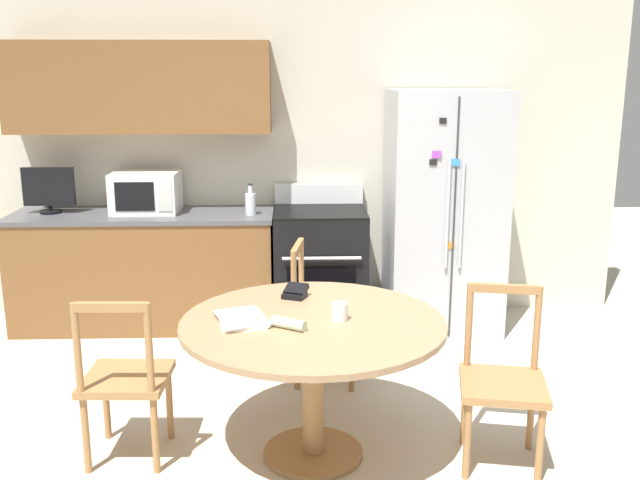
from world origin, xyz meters
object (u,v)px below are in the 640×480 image
microwave (146,192)px  countertop_tv (49,189)px  candle_glass (340,313)px  dining_chair_left (125,380)px  refrigerator (443,211)px  dining_chair_far (323,315)px  counter_bottle (250,203)px  oven_range (320,267)px  dining_chair_right (502,382)px  wallet (295,292)px

microwave → countertop_tv: 0.73m
countertop_tv → candle_glass: (2.09, -2.05, -0.30)m
countertop_tv → dining_chair_left: 2.36m
refrigerator → dining_chair_far: bearing=-134.3°
microwave → counter_bottle: 0.82m
counter_bottle → candle_glass: size_ratio=2.69×
dining_chair_far → candle_glass: bearing=11.3°
oven_range → countertop_tv: bearing=178.6°
microwave → dining_chair_right: bearing=-44.6°
microwave → dining_chair_right: 3.13m
dining_chair_right → wallet: (-1.04, 0.46, 0.34)m
oven_range → microwave: size_ratio=2.16×
dining_chair_left → dining_chair_far: bearing=44.2°
countertop_tv → oven_range: bearing=-1.4°
oven_range → refrigerator: bearing=-3.1°
microwave → dining_chair_far: size_ratio=0.55×
microwave → dining_chair_far: (1.32, -1.12, -0.62)m
candle_glass → dining_chair_right: bearing=-5.5°
dining_chair_right → candle_glass: dining_chair_right is taller
counter_bottle → candle_glass: 2.02m
counter_bottle → wallet: (0.34, -1.56, -0.21)m
microwave → dining_chair_left: (0.27, -2.06, -0.62)m
refrigerator → candle_glass: bearing=-115.2°
microwave → countertop_tv: size_ratio=1.30×
microwave → wallet: bearing=-56.1°
oven_range → counter_bottle: bearing=-173.1°
counter_bottle → dining_chair_far: size_ratio=0.26×
refrigerator → dining_chair_left: refrigerator is taller
counter_bottle → dining_chair_left: counter_bottle is taller
refrigerator → microwave: 2.29m
countertop_tv → candle_glass: 2.94m
countertop_tv → counter_bottle: size_ratio=1.62×
dining_chair_right → dining_chair_far: 1.35m
dining_chair_left → wallet: bearing=24.7°
microwave → dining_chair_right: microwave is taller
microwave → dining_chair_right: (2.19, -2.15, -0.62)m
dining_chair_right → candle_glass: (-0.82, 0.08, 0.35)m
countertop_tv → counter_bottle: 1.54m
refrigerator → dining_chair_left: 2.83m
dining_chair_right → candle_glass: bearing=5.6°
refrigerator → candle_glass: size_ratio=20.70×
countertop_tv → counter_bottle: (1.54, -0.12, -0.10)m
oven_range → countertop_tv: (-2.06, 0.05, 0.62)m
candle_glass → refrigerator: bearing=64.8°
refrigerator → counter_bottle: size_ratio=7.70×
counter_bottle → dining_chair_right: (1.38, -2.01, -0.55)m
oven_range → dining_chair_right: 2.24m
refrigerator → wallet: (-1.14, -1.57, -0.14)m
oven_range → dining_chair_right: oven_range is taller
microwave → dining_chair_left: microwave is taller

